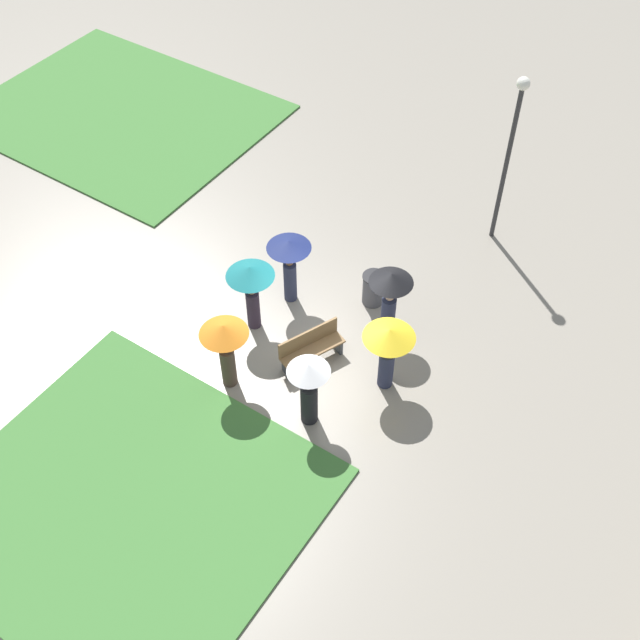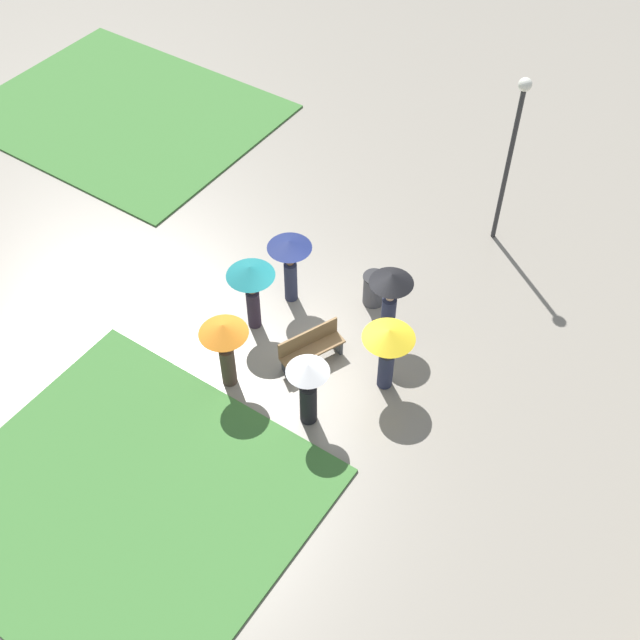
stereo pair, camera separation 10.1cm
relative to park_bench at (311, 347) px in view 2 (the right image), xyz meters
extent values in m
plane|color=gray|center=(0.50, 0.07, -0.46)|extent=(90.00, 90.00, 0.00)
cube|color=#427A38|center=(-5.13, 0.97, -0.43)|extent=(6.45, 6.92, 0.06)
cube|color=#427A38|center=(4.94, 10.54, -0.43)|extent=(6.96, 8.90, 0.06)
cube|color=brown|center=(-0.03, -0.06, -0.04)|extent=(1.59, 1.00, 0.05)
cube|color=brown|center=(0.04, 0.10, 0.21)|extent=(1.45, 0.66, 0.45)
cube|color=#383D42|center=(-0.65, 0.20, -0.26)|extent=(0.22, 0.38, 0.40)
cube|color=#383D42|center=(0.60, -0.33, -0.26)|extent=(0.22, 0.38, 0.40)
cylinder|color=#2D2D30|center=(6.25, -1.61, 1.74)|extent=(0.12, 0.12, 4.40)
sphere|color=white|center=(6.25, -1.61, 4.10)|extent=(0.32, 0.32, 0.32)
cylinder|color=#4C4C51|center=(2.40, -0.22, -0.04)|extent=(0.53, 0.53, 0.84)
cylinder|color=black|center=(2.40, -0.22, 0.39)|extent=(0.57, 0.57, 0.03)
cylinder|color=#282D47|center=(0.36, -1.77, 0.05)|extent=(0.49, 0.49, 1.02)
sphere|color=brown|center=(0.36, -1.77, 0.67)|extent=(0.21, 0.21, 0.21)
cylinder|color=#4C4C4F|center=(0.36, -1.77, 0.95)|extent=(0.02, 0.02, 0.35)
cone|color=gold|center=(0.36, -1.77, 1.25)|extent=(1.15, 1.15, 0.24)
cylinder|color=black|center=(-1.39, -0.89, 0.09)|extent=(0.43, 0.43, 1.10)
sphere|color=tan|center=(-1.39, -0.89, 0.73)|extent=(0.19, 0.19, 0.19)
cylinder|color=#4C4C4F|center=(-1.39, -0.89, 1.01)|extent=(0.02, 0.02, 0.35)
cone|color=white|center=(-1.39, -0.89, 1.30)|extent=(0.91, 0.91, 0.23)
cylinder|color=#47382D|center=(-1.54, 1.16, 0.08)|extent=(0.48, 0.48, 1.09)
sphere|color=brown|center=(-1.54, 1.16, 0.74)|extent=(0.22, 0.22, 0.22)
cylinder|color=#4C4C4F|center=(-1.54, 1.16, 1.02)|extent=(0.02, 0.02, 0.35)
cone|color=orange|center=(-1.54, 1.16, 1.32)|extent=(1.07, 1.07, 0.25)
cylinder|color=#282D47|center=(1.37, 1.53, 0.11)|extent=(0.38, 0.38, 1.14)
sphere|color=brown|center=(1.37, 1.53, 0.78)|extent=(0.20, 0.20, 0.20)
cylinder|color=#4C4C4F|center=(1.37, 1.53, 1.05)|extent=(0.02, 0.02, 0.35)
cone|color=navy|center=(1.37, 1.53, 1.33)|extent=(1.06, 1.06, 0.20)
cylinder|color=#2D2333|center=(0.16, 1.74, 0.08)|extent=(0.39, 0.39, 1.08)
sphere|color=#997051|center=(0.16, 1.74, 0.74)|extent=(0.22, 0.22, 0.22)
cylinder|color=#4C4C4F|center=(0.16, 1.74, 1.02)|extent=(0.02, 0.02, 0.35)
cone|color=#197075|center=(0.16, 1.74, 1.33)|extent=(1.12, 1.12, 0.26)
cylinder|color=#282D47|center=(1.69, -1.03, 0.11)|extent=(0.44, 0.44, 1.14)
sphere|color=tan|center=(1.69, -1.03, 0.79)|extent=(0.21, 0.21, 0.21)
cylinder|color=#4C4C4F|center=(1.69, -1.03, 1.07)|extent=(0.02, 0.02, 0.35)
cone|color=black|center=(1.69, -1.03, 1.37)|extent=(1.02, 1.02, 0.26)
camera|label=1|loc=(-9.67, -6.67, 13.92)|focal=45.00mm
camera|label=2|loc=(-9.62, -6.75, 13.92)|focal=45.00mm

